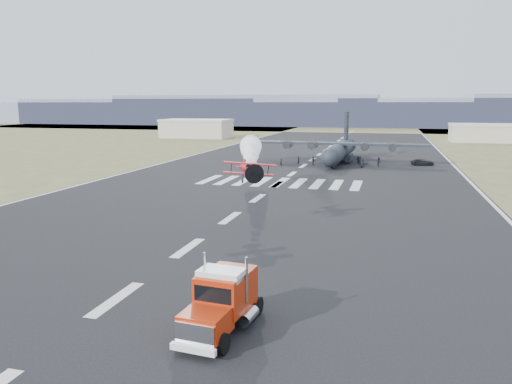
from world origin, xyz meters
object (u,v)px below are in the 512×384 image
at_px(transport_aircraft, 340,149).
at_px(crew_b, 358,160).
at_px(crew_a, 281,162).
at_px(crew_e, 362,163).
at_px(hangar_right, 483,133).
at_px(crew_c, 360,160).
at_px(hangar_left, 197,128).
at_px(crew_g, 298,161).
at_px(crew_h, 379,162).
at_px(support_vehicle, 422,162).
at_px(crew_f, 313,160).
at_px(semi_truck, 222,300).
at_px(aerobatic_biplane, 249,170).
at_px(crew_d, 378,161).

height_order(transport_aircraft, crew_b, transport_aircraft).
relative_size(crew_a, crew_e, 0.93).
relative_size(hangar_right, crew_c, 10.81).
bearing_deg(hangar_left, transport_aircraft, -47.72).
distance_m(crew_g, crew_h, 16.09).
bearing_deg(crew_h, support_vehicle, -74.70).
xyz_separation_m(hangar_left, hangar_right, (98.00, 5.00, -0.40)).
distance_m(crew_e, crew_f, 10.37).
relative_size(hangar_left, crew_e, 14.57).
distance_m(crew_e, crew_h, 3.60).
height_order(hangar_left, transport_aircraft, transport_aircraft).
relative_size(semi_truck, aerobatic_biplane, 1.46).
bearing_deg(semi_truck, crew_h, 90.34).
distance_m(hangar_left, crew_g, 87.76).
distance_m(hangar_left, crew_c, 92.92).
bearing_deg(crew_d, transport_aircraft, -105.09).
distance_m(aerobatic_biplane, crew_f, 53.93).
bearing_deg(crew_c, aerobatic_biplane, -123.11).
bearing_deg(crew_f, crew_b, -126.57).
bearing_deg(crew_g, aerobatic_biplane, -148.56).
xyz_separation_m(aerobatic_biplane, crew_g, (-4.13, 52.07, -4.91)).
xyz_separation_m(hangar_left, crew_c, (62.90, -68.34, -2.46)).
distance_m(crew_c, crew_h, 4.58).
xyz_separation_m(aerobatic_biplane, crew_f, (-1.31, 53.68, -4.98)).
xyz_separation_m(crew_a, crew_d, (18.89, 7.09, 0.05)).
distance_m(hangar_right, transport_aircraft, 79.77).
distance_m(hangar_right, crew_e, 84.74).
bearing_deg(crew_h, transport_aircraft, 35.32).
xyz_separation_m(aerobatic_biplane, crew_c, (8.02, 55.28, -4.84)).
height_order(aerobatic_biplane, crew_c, aerobatic_biplane).
xyz_separation_m(crew_e, crew_f, (-10.07, 2.48, -0.03)).
bearing_deg(hangar_left, crew_g, -54.65).
height_order(support_vehicle, crew_c, crew_c).
xyz_separation_m(crew_b, crew_f, (-8.88, -2.70, -0.06)).
bearing_deg(hangar_right, semi_truck, -103.98).
distance_m(transport_aircraft, support_vehicle, 17.08).
xyz_separation_m(transport_aircraft, crew_c, (4.46, -4.07, -1.78)).
bearing_deg(support_vehicle, crew_g, 98.05).
xyz_separation_m(crew_a, crew_b, (14.69, 7.33, 0.10)).
distance_m(crew_a, crew_d, 20.17).
height_order(hangar_left, crew_d, hangar_left).
height_order(semi_truck, crew_d, semi_truck).
distance_m(support_vehicle, crew_a, 29.12).
bearing_deg(crew_e, crew_f, 23.95).
xyz_separation_m(hangar_right, transport_aircraft, (-39.56, -69.28, -0.28)).
bearing_deg(crew_f, support_vehicle, -131.47).
distance_m(semi_truck, crew_e, 75.02).
relative_size(transport_aircraft, crew_c, 19.33).
bearing_deg(crew_b, crew_f, 7.13).
bearing_deg(crew_e, crew_d, -83.38).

